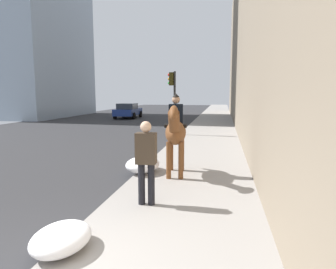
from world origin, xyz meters
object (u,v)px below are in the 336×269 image
object	(u,v)px
car_near_lane	(128,110)
mounted_horse_near	(176,131)
pedestrian_greeting	(146,157)
traffic_light_near_curb	(173,93)

from	to	relation	value
car_near_lane	mounted_horse_near	bearing A→B (deg)	-160.75
pedestrian_greeting	traffic_light_near_curb	bearing A→B (deg)	4.54
mounted_horse_near	traffic_light_near_curb	bearing A→B (deg)	-175.82
mounted_horse_near	car_near_lane	xyz separation A→B (m)	(19.86, 7.76, -0.60)
pedestrian_greeting	traffic_light_near_curb	world-z (taller)	traffic_light_near_curb
mounted_horse_near	traffic_light_near_curb	xyz separation A→B (m)	(8.27, 1.44, 1.04)
pedestrian_greeting	traffic_light_near_curb	distance (m)	10.73
mounted_horse_near	pedestrian_greeting	bearing A→B (deg)	-11.43
traffic_light_near_curb	mounted_horse_near	bearing A→B (deg)	-170.09
mounted_horse_near	traffic_light_near_curb	distance (m)	8.46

